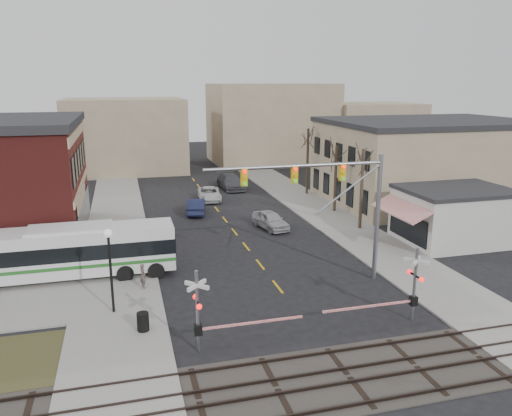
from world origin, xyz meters
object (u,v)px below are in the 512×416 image
Objects in this scene: traffic_signal_mast at (334,193)px; trash_bin at (143,322)px; rr_crossing_west at (207,311)px; car_c at (209,194)px; car_b at (196,206)px; pedestrian_near at (143,276)px; car_d at (231,182)px; transit_bus at (72,251)px; rr_crossing_east at (407,286)px; street_lamp at (110,254)px; pedestrian_far at (89,256)px; car_a at (271,220)px.

traffic_signal_mast is 11.58× the size of trash_bin.
rr_crossing_west reaches higher than car_c.
pedestrian_near is (-5.75, -17.07, 0.14)m from car_b.
car_c is at bearing -102.29° from car_b.
car_b is at bearing -121.82° from car_d.
transit_bus is 29.11m from car_d.
traffic_signal_mast reaches higher than car_c.
rr_crossing_east is 5.91× the size of trash_bin.
trash_bin is (3.92, -8.40, -1.26)m from transit_bus.
street_lamp is at bearing 119.40° from trash_bin.
street_lamp is at bearing -105.28° from car_c.
rr_crossing_west is 13.64m from pedestrian_far.
rr_crossing_west is 20.38m from car_a.
pedestrian_near is (-11.16, -10.45, 0.13)m from car_a.
traffic_signal_mast reaches higher than car_a.
car_c is (-5.09, 30.06, -1.28)m from rr_crossing_east.
pedestrian_far is at bearing 143.43° from rr_crossing_east.
car_c is (-3.39, 24.33, -5.10)m from traffic_signal_mast.
rr_crossing_east is 13.58m from trash_bin.
trash_bin is at bearing 155.23° from pedestrian_near.
street_lamp is 1.03× the size of car_b.
car_c is at bearing 73.50° from trash_bin.
traffic_signal_mast is 20.55m from car_b.
rr_crossing_east is at bearing -73.42° from traffic_signal_mast.
transit_bus is 6.53m from street_lamp.
car_d reaches higher than trash_bin.
transit_bus is 2.89× the size of car_a.
trash_bin is 34.97m from car_d.
transit_bus is 1.88m from pedestrian_far.
pedestrian_near is at bearing 107.67° from rr_crossing_west.
car_c is 0.84× the size of car_d.
car_c is at bearing 79.89° from rr_crossing_west.
rr_crossing_west is 1.00× the size of rr_crossing_east.
rr_crossing_east is 0.96× the size of car_d.
traffic_signal_mast is at bearing -93.47° from car_d.
car_a is (8.62, 18.43, -1.22)m from rr_crossing_west.
car_c is 21.18m from pedestrian_far.
rr_crossing_east is at bearing -9.82° from trash_bin.
trash_bin is at bearing -163.54° from traffic_signal_mast.
pedestrian_near is at bearing -115.86° from car_d.
pedestrian_near is at bearing 59.37° from street_lamp.
street_lamp reaches higher than rr_crossing_west.
pedestrian_near is (-11.40, -27.47, 0.03)m from car_d.
transit_bus is at bearing 148.15° from rr_crossing_east.
car_c is (8.22, 27.76, 0.09)m from trash_bin.
pedestrian_near is (0.28, 5.49, 0.29)m from trash_bin.
car_a reaches higher than trash_bin.
rr_crossing_west is 25.29m from car_b.
rr_crossing_west is 30.76m from car_c.
rr_crossing_east is 25.94m from car_b.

